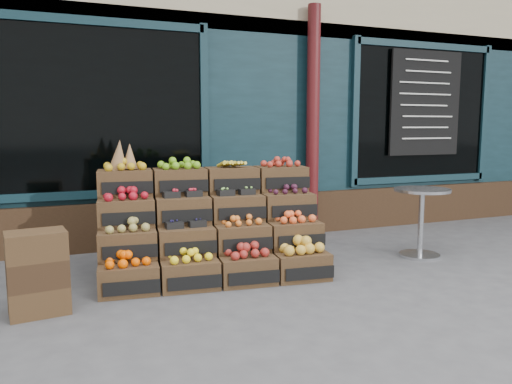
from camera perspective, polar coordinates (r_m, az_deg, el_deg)
name	(u,v)px	position (r m, az deg, el deg)	size (l,w,h in m)	color
ground	(301,286)	(4.99, 5.21, -10.61)	(60.00, 60.00, 0.00)	#4B4B4E
shop_facade	(178,80)	(9.62, -8.88, 12.52)	(12.00, 6.24, 4.80)	#0D262D
crate_display	(210,232)	(5.32, -5.31, -4.60)	(2.37, 1.35, 1.41)	#442E1A
spare_crates	(38,273)	(4.54, -23.68, -8.46)	(0.50, 0.38, 0.70)	#442E1A
bistro_table	(421,214)	(6.23, 18.35, -2.45)	(0.65, 0.65, 0.82)	silver
shopkeeper	(130,166)	(6.91, -14.17, 2.86)	(0.74, 0.49, 2.03)	#14471F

